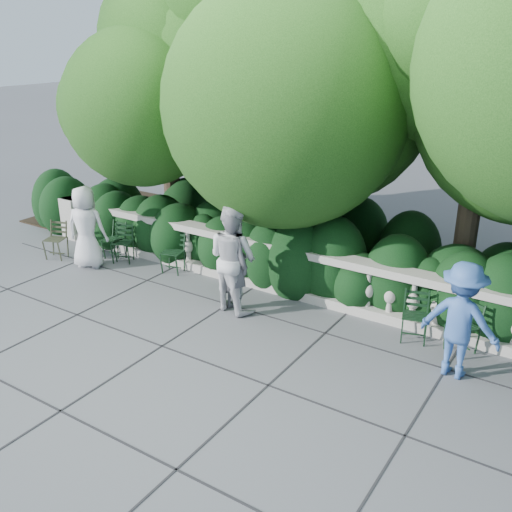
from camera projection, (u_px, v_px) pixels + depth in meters
The scene contains 14 objects.
ground at pixel (224, 329), 9.63m from camera, with size 90.00×90.00×0.00m, color #505258.
balustrade at pixel (279, 268), 10.86m from camera, with size 12.00×0.44×1.00m.
shrub_hedge at pixel (308, 271), 11.98m from camera, with size 15.00×2.60×1.70m, color black, non-canonical shape.
tree_canopy at pixel (353, 75), 10.34m from camera, with size 15.04×6.52×6.78m.
chair_a at pixel (111, 260), 12.55m from camera, with size 0.44×0.48×0.84m, color black, non-canonical shape.
chair_b at pixel (122, 264), 12.35m from camera, with size 0.44×0.48×0.84m, color black, non-canonical shape.
chair_c at pixel (170, 275), 11.80m from camera, with size 0.44×0.48×0.84m, color black, non-canonical shape.
chair_d at pixel (412, 345), 9.15m from camera, with size 0.44×0.48×0.84m, color black, non-canonical shape.
chair_e at pixel (453, 354), 8.88m from camera, with size 0.44×0.48×0.84m, color black, non-canonical shape.
chair_weathered at pixel (54, 260), 12.54m from camera, with size 0.44×0.48×0.84m, color black, non-canonical shape.
person_businessman at pixel (86, 227), 11.92m from camera, with size 0.86×0.56×1.76m, color silver.
person_woman_grey at pixel (234, 263), 9.95m from camera, with size 0.67×0.44×1.83m, color #46464C.
person_casual_man at pixel (233, 258), 10.02m from camera, with size 0.96×0.75×1.97m, color silver.
person_older_blue at pixel (461, 320), 8.06m from camera, with size 1.13×0.65×1.75m, color #33589B.
Camera 1 is at (5.09, -6.85, 4.67)m, focal length 40.00 mm.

